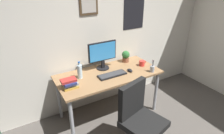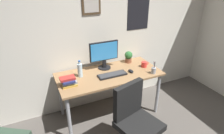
% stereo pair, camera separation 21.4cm
% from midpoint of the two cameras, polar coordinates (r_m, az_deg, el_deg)
% --- Properties ---
extents(wall_back, '(4.40, 0.10, 2.60)m').
position_cam_midpoint_polar(wall_back, '(3.01, -1.17, 11.24)').
color(wall_back, silver).
rests_on(wall_back, ground_plane).
extents(desk, '(1.55, 0.72, 0.75)m').
position_cam_midpoint_polar(desk, '(2.86, 1.30, -3.41)').
color(desk, '#936D47').
rests_on(desk, ground_plane).
extents(office_chair, '(0.58, 0.59, 0.95)m').
position_cam_midpoint_polar(office_chair, '(2.37, 9.55, -15.07)').
color(office_chair, black).
rests_on(office_chair, ground_plane).
extents(monitor, '(0.46, 0.20, 0.43)m').
position_cam_midpoint_polar(monitor, '(2.88, -0.31, 3.96)').
color(monitor, black).
rests_on(monitor, desk).
extents(keyboard, '(0.43, 0.15, 0.03)m').
position_cam_midpoint_polar(keyboard, '(2.75, 2.33, -2.41)').
color(keyboard, black).
rests_on(keyboard, desk).
extents(computer_mouse, '(0.06, 0.11, 0.04)m').
position_cam_midpoint_polar(computer_mouse, '(2.87, 7.88, -1.28)').
color(computer_mouse, black).
rests_on(computer_mouse, desk).
extents(water_bottle, '(0.07, 0.07, 0.25)m').
position_cam_midpoint_polar(water_bottle, '(2.70, -7.47, -0.94)').
color(water_bottle, silver).
rests_on(water_bottle, desk).
extents(coffee_mug_near, '(0.13, 0.09, 0.09)m').
position_cam_midpoint_polar(coffee_mug_near, '(3.06, 11.73, 0.76)').
color(coffee_mug_near, red).
rests_on(coffee_mug_near, desk).
extents(potted_plant, '(0.13, 0.13, 0.19)m').
position_cam_midpoint_polar(potted_plant, '(3.16, 6.95, 3.15)').
color(potted_plant, brown).
rests_on(potted_plant, desk).
extents(pen_cup, '(0.07, 0.07, 0.20)m').
position_cam_midpoint_polar(pen_cup, '(2.88, 14.59, -0.98)').
color(pen_cup, '#9EA0A5').
rests_on(pen_cup, desk).
extents(book_stack_left, '(0.21, 0.15, 0.12)m').
position_cam_midpoint_polar(book_stack_left, '(2.53, -10.71, -4.41)').
color(book_stack_left, gold).
rests_on(book_stack_left, desk).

